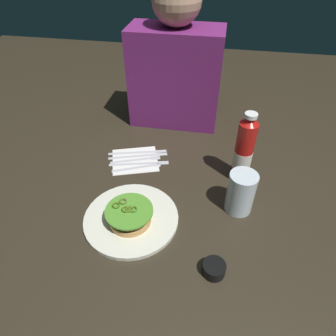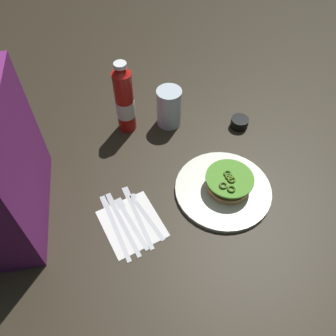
{
  "view_description": "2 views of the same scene",
  "coord_description": "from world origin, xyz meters",
  "px_view_note": "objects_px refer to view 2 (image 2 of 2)",
  "views": [
    {
      "loc": [
        0.15,
        -0.59,
        0.69
      ],
      "look_at": [
        0.01,
        0.14,
        0.06
      ],
      "focal_mm": 31.67,
      "sensor_mm": 36.0,
      "label": 1
    },
    {
      "loc": [
        -0.61,
        0.21,
        0.83
      ],
      "look_at": [
        0.01,
        0.1,
        0.05
      ],
      "focal_mm": 36.9,
      "sensor_mm": 36.0,
      "label": 2
    }
  ],
  "objects_px": {
    "water_glass": "(169,107)",
    "spoon_utensil": "(141,209)",
    "condiment_cup": "(239,123)",
    "table_knife": "(136,212)",
    "napkin": "(132,223)",
    "ketchup_bottle": "(125,101)",
    "steak_knife": "(113,222)",
    "dinner_plate": "(223,190)",
    "fork_utensil": "(129,218)",
    "butter_knife": "(120,219)",
    "burger_sandwich": "(229,182)"
  },
  "relations": [
    {
      "from": "napkin",
      "to": "spoon_utensil",
      "type": "distance_m",
      "value": 0.05
    },
    {
      "from": "water_glass",
      "to": "napkin",
      "type": "height_order",
      "value": "water_glass"
    },
    {
      "from": "table_knife",
      "to": "steak_knife",
      "type": "height_order",
      "value": "same"
    },
    {
      "from": "butter_knife",
      "to": "steak_knife",
      "type": "height_order",
      "value": "same"
    },
    {
      "from": "condiment_cup",
      "to": "steak_knife",
      "type": "relative_size",
      "value": 0.27
    },
    {
      "from": "water_glass",
      "to": "butter_knife",
      "type": "bearing_deg",
      "value": 150.64
    },
    {
      "from": "burger_sandwich",
      "to": "table_knife",
      "type": "relative_size",
      "value": 0.64
    },
    {
      "from": "napkin",
      "to": "fork_utensil",
      "type": "height_order",
      "value": "fork_utensil"
    },
    {
      "from": "condiment_cup",
      "to": "table_knife",
      "type": "distance_m",
      "value": 0.48
    },
    {
      "from": "ketchup_bottle",
      "to": "steak_knife",
      "type": "height_order",
      "value": "ketchup_bottle"
    },
    {
      "from": "napkin",
      "to": "table_knife",
      "type": "height_order",
      "value": "table_knife"
    },
    {
      "from": "dinner_plate",
      "to": "table_knife",
      "type": "height_order",
      "value": "dinner_plate"
    },
    {
      "from": "water_glass",
      "to": "steak_knife",
      "type": "distance_m",
      "value": 0.43
    },
    {
      "from": "napkin",
      "to": "butter_knife",
      "type": "xyz_separation_m",
      "value": [
        0.02,
        0.03,
        0.0
      ]
    },
    {
      "from": "condiment_cup",
      "to": "spoon_utensil",
      "type": "relative_size",
      "value": 0.36
    },
    {
      "from": "table_knife",
      "to": "spoon_utensil",
      "type": "bearing_deg",
      "value": -67.92
    },
    {
      "from": "burger_sandwich",
      "to": "water_glass",
      "type": "height_order",
      "value": "water_glass"
    },
    {
      "from": "burger_sandwich",
      "to": "steak_knife",
      "type": "height_order",
      "value": "burger_sandwich"
    },
    {
      "from": "condiment_cup",
      "to": "butter_knife",
      "type": "relative_size",
      "value": 0.28
    },
    {
      "from": "burger_sandwich",
      "to": "table_knife",
      "type": "xyz_separation_m",
      "value": [
        -0.03,
        0.27,
        -0.03
      ]
    },
    {
      "from": "water_glass",
      "to": "spoon_utensil",
      "type": "relative_size",
      "value": 0.81
    },
    {
      "from": "fork_utensil",
      "to": "steak_knife",
      "type": "xyz_separation_m",
      "value": [
        -0.01,
        0.04,
        0.0
      ]
    },
    {
      "from": "ketchup_bottle",
      "to": "table_knife",
      "type": "bearing_deg",
      "value": 177.84
    },
    {
      "from": "steak_knife",
      "to": "spoon_utensil",
      "type": "bearing_deg",
      "value": -70.9
    },
    {
      "from": "ketchup_bottle",
      "to": "table_knife",
      "type": "xyz_separation_m",
      "value": [
        -0.34,
        0.01,
        -0.11
      ]
    },
    {
      "from": "fork_utensil",
      "to": "butter_knife",
      "type": "xyz_separation_m",
      "value": [
        0.0,
        0.02,
        0.0
      ]
    },
    {
      "from": "burger_sandwich",
      "to": "napkin",
      "type": "relative_size",
      "value": 0.83
    },
    {
      "from": "ketchup_bottle",
      "to": "water_glass",
      "type": "relative_size",
      "value": 1.87
    },
    {
      "from": "spoon_utensil",
      "to": "butter_knife",
      "type": "xyz_separation_m",
      "value": [
        -0.02,
        0.06,
        0.0
      ]
    },
    {
      "from": "fork_utensil",
      "to": "condiment_cup",
      "type": "bearing_deg",
      "value": -53.99
    },
    {
      "from": "water_glass",
      "to": "butter_knife",
      "type": "height_order",
      "value": "water_glass"
    },
    {
      "from": "napkin",
      "to": "table_knife",
      "type": "bearing_deg",
      "value": -23.78
    },
    {
      "from": "condiment_cup",
      "to": "table_knife",
      "type": "relative_size",
      "value": 0.28
    },
    {
      "from": "dinner_plate",
      "to": "fork_utensil",
      "type": "xyz_separation_m",
      "value": [
        -0.05,
        0.28,
        -0.0
      ]
    },
    {
      "from": "water_glass",
      "to": "spoon_utensil",
      "type": "distance_m",
      "value": 0.37
    },
    {
      "from": "dinner_plate",
      "to": "napkin",
      "type": "distance_m",
      "value": 0.28
    },
    {
      "from": "ketchup_bottle",
      "to": "spoon_utensil",
      "type": "bearing_deg",
      "value": -179.38
    },
    {
      "from": "fork_utensil",
      "to": "butter_knife",
      "type": "bearing_deg",
      "value": 86.78
    },
    {
      "from": "ketchup_bottle",
      "to": "table_knife",
      "type": "relative_size",
      "value": 1.18
    },
    {
      "from": "table_knife",
      "to": "steak_knife",
      "type": "bearing_deg",
      "value": 108.31
    },
    {
      "from": "napkin",
      "to": "table_knife",
      "type": "distance_m",
      "value": 0.04
    },
    {
      "from": "ketchup_bottle",
      "to": "steak_knife",
      "type": "relative_size",
      "value": 1.16
    },
    {
      "from": "burger_sandwich",
      "to": "steak_knife",
      "type": "xyz_separation_m",
      "value": [
        -0.05,
        0.34,
        -0.03
      ]
    },
    {
      "from": "condiment_cup",
      "to": "napkin",
      "type": "height_order",
      "value": "condiment_cup"
    },
    {
      "from": "ketchup_bottle",
      "to": "steak_knife",
      "type": "distance_m",
      "value": 0.39
    },
    {
      "from": "table_knife",
      "to": "fork_utensil",
      "type": "xyz_separation_m",
      "value": [
        -0.02,
        0.02,
        -0.0
      ]
    },
    {
      "from": "burger_sandwich",
      "to": "dinner_plate",
      "type": "bearing_deg",
      "value": 94.79
    },
    {
      "from": "napkin",
      "to": "butter_knife",
      "type": "relative_size",
      "value": 0.77
    },
    {
      "from": "table_knife",
      "to": "ketchup_bottle",
      "type": "bearing_deg",
      "value": -2.16
    },
    {
      "from": "burger_sandwich",
      "to": "steak_knife",
      "type": "bearing_deg",
      "value": 98.74
    }
  ]
}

